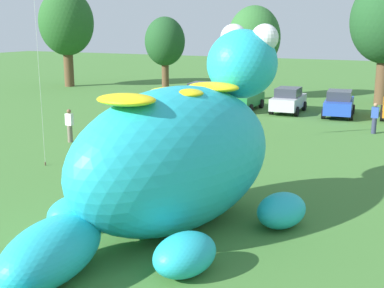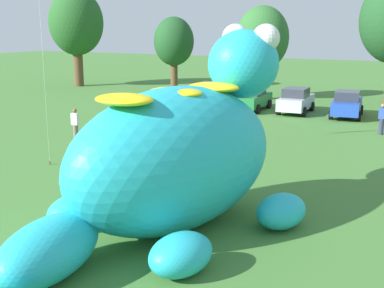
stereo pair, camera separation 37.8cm
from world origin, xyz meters
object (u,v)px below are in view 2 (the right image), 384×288
Objects in this scene: car_silver at (296,100)px; spectator_far_side at (170,163)px; car_green at (252,98)px; spectator_near_inflatable at (382,119)px; spectator_mid_field at (75,125)px; giant_inflatable_creature at (176,157)px; car_blue at (347,104)px; car_yellow at (209,94)px; spectator_wandering at (212,123)px.

car_silver reaches higher than spectator_far_side.
spectator_near_inflatable is (9.28, -4.33, -0.01)m from car_green.
spectator_mid_field is (-4.37, -13.52, -0.01)m from car_green.
giant_inflatable_creature is 4.26m from spectator_far_side.
car_green and car_blue have the same top height.
spectator_mid_field is at bearing -128.03° from car_blue.
car_blue is at bearing -1.42° from car_yellow.
giant_inflatable_creature reaches higher than car_green.
car_yellow is 19.64m from spectator_far_side.
car_green reaches higher than spectator_near_inflatable.
car_green reaches higher than spectator_far_side.
spectator_wandering and spectator_far_side have the same top height.
giant_inflatable_creature is at bearing -66.25° from car_yellow.
car_blue reaches higher than spectator_far_side.
spectator_near_inflatable is 1.00× the size of spectator_mid_field.
spectator_near_inflatable is 9.37m from spectator_wandering.
car_green and car_silver have the same top height.
giant_inflatable_creature reaches higher than spectator_far_side.
car_silver is 7.79m from spectator_near_inflatable.
car_silver is 2.45× the size of spectator_wandering.
giant_inflatable_creature is at bearing -101.51° from spectator_near_inflatable.
car_blue is 2.50× the size of spectator_wandering.
car_green is at bearing 154.98° from spectator_near_inflatable.
spectator_mid_field is at bearing -92.97° from car_yellow.
car_silver and car_blue have the same top height.
car_blue is (0.59, 21.38, -1.30)m from giant_inflatable_creature.
car_green is at bearing -177.02° from car_blue.
spectator_wandering is at bearing 104.88° from spectator_far_side.
spectator_wandering is 8.27m from spectator_far_side.
spectator_wandering is (-1.49, -10.00, -0.01)m from car_silver.
giant_inflatable_creature is 6.95× the size of spectator_far_side.
car_silver is at bearing 142.99° from spectator_near_inflatable.
giant_inflatable_creature is 12.25m from spectator_wandering.
car_green is (-5.88, 21.04, -1.30)m from giant_inflatable_creature.
spectator_wandering is at bearing -98.50° from car_silver.
car_green is 18.02m from spectator_far_side.
car_yellow is 1.00× the size of car_blue.
spectator_mid_field is at bearing 143.74° from giant_inflatable_creature.
spectator_far_side is at bearing -112.80° from spectator_near_inflatable.
spectator_wandering is (-7.71, -5.31, 0.00)m from spectator_near_inflatable.
spectator_far_side is (3.69, -17.63, -0.01)m from car_green.
giant_inflatable_creature reaches higher than car_silver.
spectator_far_side is (-5.59, -13.30, 0.00)m from spectator_near_inflatable.
spectator_mid_field is (-13.65, -9.19, 0.00)m from spectator_near_inflatable.
car_yellow is 1.03× the size of car_green.
giant_inflatable_creature is 23.67m from car_yellow.
car_yellow is 10.11m from car_blue.
car_yellow is 3.69m from car_green.
car_blue reaches higher than spectator_mid_field.
car_yellow is at bearing 113.75° from giant_inflatable_creature.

